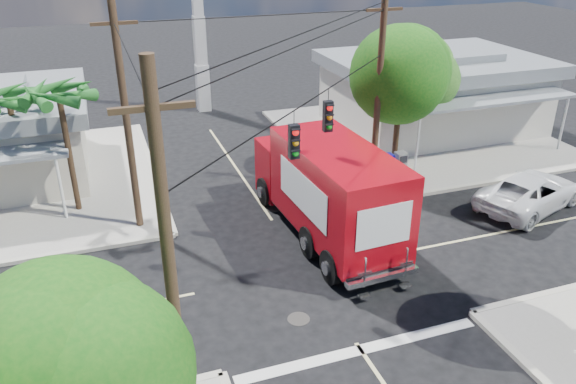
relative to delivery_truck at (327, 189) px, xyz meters
name	(u,v)px	position (x,y,z in m)	size (l,w,h in m)	color
ground	(307,271)	(-1.65, -2.21, -1.97)	(120.00, 120.00, 0.00)	black
sidewalk_ne	(415,136)	(9.23, 8.67, -1.90)	(14.12, 14.12, 0.14)	#9F9A90
sidewalk_nw	(1,189)	(-12.53, 8.67, -1.90)	(14.12, 14.12, 0.14)	#9F9A90
road_markings	(323,294)	(-1.65, -3.68, -1.96)	(32.00, 32.00, 0.01)	beige
building_ne	(433,90)	(10.85, 9.76, 0.35)	(11.80, 10.20, 4.50)	silver
radio_tower	(199,22)	(-1.15, 17.79, 3.67)	(0.80, 0.80, 17.00)	silver
tree_sw_front	(84,368)	(-8.64, -9.75, 2.36)	(3.88, 3.78, 6.03)	#422D1C
tree_ne_front	(402,77)	(5.56, 4.55, 2.80)	(4.21, 4.14, 6.66)	#422D1C
tree_ne_back	(424,74)	(8.16, 6.75, 2.22)	(3.77, 3.66, 5.82)	#422D1C
palm_nw_front	(59,96)	(-9.15, 5.29, 3.07)	(3.01, 3.08, 5.59)	#422D1C
palm_nw_back	(8,100)	(-11.15, 6.79, 2.70)	(3.01, 3.08, 5.19)	#422D1C
utility_poles	(247,137)	(-3.23, -0.60, 2.70)	(12.00, 10.68, 9.00)	#473321
vending_boxes	(387,165)	(4.85, 3.99, -1.28)	(1.90, 0.50, 1.10)	red
delivery_truck	(327,189)	(0.00, 0.00, 0.00)	(3.32, 9.11, 3.88)	black
parked_car	(530,192)	(9.14, -0.76, -1.21)	(2.51, 5.43, 1.51)	silver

